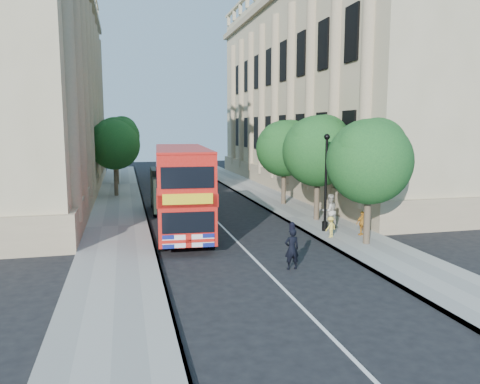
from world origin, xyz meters
TOP-DOWN VIEW (x-y plane):
  - ground at (0.00, 0.00)m, footprint 120.00×120.00m
  - pavement_right at (5.75, 10.00)m, footprint 3.50×80.00m
  - pavement_left at (-5.75, 10.00)m, footprint 3.50×80.00m
  - building_right at (13.80, 24.00)m, footprint 12.00×38.00m
  - building_left at (-13.80, 24.00)m, footprint 12.00×38.00m
  - tree_right_near at (5.84, 3.03)m, footprint 4.00×4.00m
  - tree_right_mid at (5.84, 9.03)m, footprint 4.20×4.20m
  - tree_right_far at (5.84, 15.03)m, footprint 4.00×4.00m
  - tree_left_far at (-5.96, 22.03)m, footprint 4.00×4.00m
  - tree_left_back at (-5.96, 30.03)m, footprint 4.20×4.20m
  - lamp_post at (5.00, 6.00)m, footprint 0.32×0.32m
  - double_decker_bus at (-2.39, 7.75)m, footprint 3.21×9.85m
  - box_van at (-2.58, 14.41)m, footprint 2.13×5.02m
  - police_constable at (1.06, 0.38)m, footprint 0.62×0.42m
  - woman_pedestrian at (5.57, 6.66)m, footprint 1.03×0.87m
  - child_a at (6.44, 4.59)m, footprint 0.77×0.42m
  - child_b at (4.67, 4.55)m, footprint 0.79×0.66m

SIDE VIEW (x-z plane):
  - ground at x=0.00m, z-range 0.00..0.00m
  - pavement_right at x=5.75m, z-range 0.00..0.12m
  - pavement_left at x=-5.75m, z-range 0.00..0.12m
  - child_b at x=4.67m, z-range 0.12..1.19m
  - child_a at x=6.44m, z-range 0.12..1.37m
  - police_constable at x=1.06m, z-range 0.00..1.66m
  - woman_pedestrian at x=5.57m, z-range 0.12..1.99m
  - box_van at x=-2.58m, z-range -0.03..2.82m
  - double_decker_bus at x=-2.39m, z-range 0.24..4.72m
  - lamp_post at x=5.00m, z-range -0.07..5.09m
  - tree_right_near at x=5.84m, z-range 1.21..7.29m
  - tree_right_far at x=5.84m, z-range 1.24..7.39m
  - tree_left_far at x=-5.96m, z-range 1.30..7.59m
  - tree_right_mid at x=5.84m, z-range 1.26..7.63m
  - tree_left_back at x=-5.96m, z-range 1.38..8.03m
  - building_right at x=13.80m, z-range 0.00..18.00m
  - building_left at x=-13.80m, z-range 0.00..18.00m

